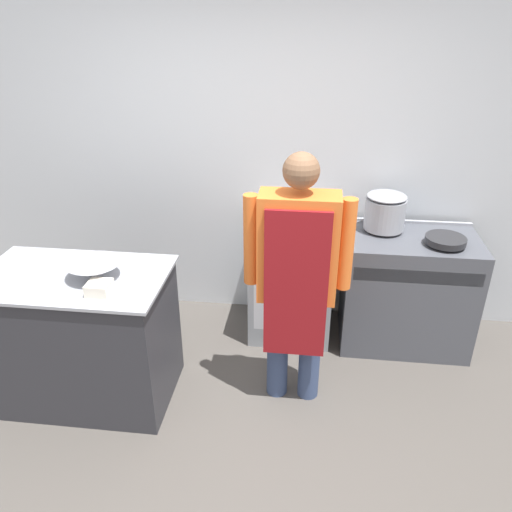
% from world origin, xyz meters
% --- Properties ---
extents(ground_plane, '(14.00, 14.00, 0.00)m').
position_xyz_m(ground_plane, '(0.00, 0.00, 0.00)').
color(ground_plane, '#4C4742').
extents(wall_back, '(8.00, 0.05, 2.70)m').
position_xyz_m(wall_back, '(0.00, 1.92, 1.35)').
color(wall_back, silver).
rests_on(wall_back, ground_plane).
extents(prep_counter, '(1.17, 0.70, 0.91)m').
position_xyz_m(prep_counter, '(-1.04, 0.67, 0.46)').
color(prep_counter, '#2D2D33').
rests_on(prep_counter, ground_plane).
extents(stove, '(0.95, 0.60, 0.91)m').
position_xyz_m(stove, '(1.15, 1.55, 0.45)').
color(stove, '#4C4F56').
rests_on(stove, ground_plane).
extents(fridge_unit, '(0.62, 0.58, 0.85)m').
position_xyz_m(fridge_unit, '(0.27, 1.59, 0.43)').
color(fridge_unit, '#93999E').
rests_on(fridge_unit, ground_plane).
extents(person_cook, '(0.65, 0.24, 1.69)m').
position_xyz_m(person_cook, '(0.33, 0.81, 0.96)').
color(person_cook, '#38476B').
rests_on(person_cook, ground_plane).
extents(mixing_bowl, '(0.33, 0.33, 0.10)m').
position_xyz_m(mixing_bowl, '(-0.88, 0.67, 0.97)').
color(mixing_bowl, '#9EA0A8').
rests_on(mixing_bowl, prep_counter).
extents(plastic_tub, '(0.13, 0.13, 0.07)m').
position_xyz_m(plastic_tub, '(-0.78, 0.49, 0.95)').
color(plastic_tub, silver).
rests_on(plastic_tub, prep_counter).
extents(stock_pot, '(0.29, 0.29, 0.28)m').
position_xyz_m(stock_pot, '(0.94, 1.65, 1.05)').
color(stock_pot, '#9EA0A8').
rests_on(stock_pot, stove).
extents(saute_pan, '(0.28, 0.28, 0.04)m').
position_xyz_m(saute_pan, '(1.34, 1.44, 0.93)').
color(saute_pan, '#262628').
rests_on(saute_pan, stove).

